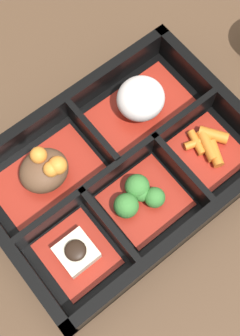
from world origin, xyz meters
name	(u,v)px	position (x,y,z in m)	size (l,w,h in m)	color
ground_plane	(120,175)	(0.00, 0.00, 0.00)	(3.00, 3.00, 0.00)	#4C3523
bento_base	(120,174)	(0.00, 0.00, 0.01)	(0.34, 0.24, 0.01)	black
bento_rim	(121,169)	(0.00, 0.00, 0.02)	(0.34, 0.24, 0.05)	black
bowl_stew	(45,171)	(-0.08, 0.05, 0.03)	(0.13, 0.08, 0.06)	maroon
bowl_rice	(141,101)	(0.08, 0.05, 0.03)	(0.13, 0.08, 0.06)	maroon
bowl_tofu	(77,253)	(-0.11, -0.05, 0.02)	(0.08, 0.09, 0.03)	maroon
bowl_greens	(140,198)	(-0.01, -0.05, 0.02)	(0.09, 0.09, 0.04)	maroon
bowl_carrots	(208,148)	(0.11, -0.05, 0.02)	(0.08, 0.09, 0.02)	maroon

